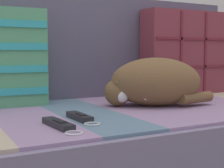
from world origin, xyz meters
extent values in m
cube|color=slate|center=(0.00, 0.10, 0.28)|extent=(1.76, 0.87, 0.23)
cube|color=gray|center=(-0.32, 0.09, 0.40)|extent=(0.21, 0.78, 0.01)
cube|color=slate|center=(-0.11, 0.09, 0.40)|extent=(0.21, 0.78, 0.01)
cube|color=gray|center=(0.11, 0.09, 0.40)|extent=(0.21, 0.78, 0.01)
cube|color=gray|center=(0.32, 0.09, 0.40)|extent=(0.21, 0.78, 0.01)
cube|color=gray|center=(0.53, 0.09, 0.40)|extent=(0.21, 0.78, 0.01)
cube|color=#514C60|center=(0.00, 0.48, 0.64)|extent=(1.76, 0.14, 0.48)
cube|color=brown|center=(0.58, 0.34, 0.62)|extent=(0.48, 0.13, 0.43)
cube|color=maroon|center=(0.58, 0.27, 0.55)|extent=(0.46, 0.01, 0.01)
cube|color=maroon|center=(0.51, 0.27, 0.62)|extent=(0.01, 0.01, 0.41)
cube|color=maroon|center=(0.58, 0.27, 0.69)|extent=(0.46, 0.01, 0.01)
cube|color=maroon|center=(0.66, 0.27, 0.62)|extent=(0.01, 0.01, 0.41)
ellipsoid|color=brown|center=(0.21, 0.06, 0.50)|extent=(0.41, 0.33, 0.19)
sphere|color=brown|center=(0.06, 0.11, 0.46)|extent=(0.11, 0.11, 0.11)
sphere|color=white|center=(0.06, 0.08, 0.45)|extent=(0.06, 0.06, 0.06)
ellipsoid|color=white|center=(0.16, 0.02, 0.47)|extent=(0.11, 0.05, 0.09)
cylinder|color=brown|center=(0.34, -0.03, 0.44)|extent=(0.17, 0.06, 0.04)
cone|color=brown|center=(0.05, 0.09, 0.52)|extent=(0.04, 0.04, 0.04)
cone|color=brown|center=(0.07, 0.14, 0.52)|extent=(0.04, 0.04, 0.04)
cube|color=black|center=(-0.18, -0.07, 0.41)|extent=(0.04, 0.14, 0.02)
cube|color=black|center=(-0.18, -0.08, 0.42)|extent=(0.02, 0.05, 0.00)
cube|color=black|center=(-0.18, 0.00, 0.41)|extent=(0.03, 0.01, 0.02)
torus|color=silver|center=(-0.17, -0.16, 0.41)|extent=(0.05, 0.05, 0.01)
cube|color=black|center=(-0.27, -0.14, 0.41)|extent=(0.05, 0.16, 0.02)
cube|color=black|center=(-0.27, -0.15, 0.42)|extent=(0.02, 0.06, 0.00)
cube|color=black|center=(-0.28, -0.06, 0.41)|extent=(0.03, 0.01, 0.02)
torus|color=silver|center=(-0.26, -0.24, 0.41)|extent=(0.05, 0.05, 0.01)
camera|label=1|loc=(-0.59, -1.07, 0.62)|focal=55.00mm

